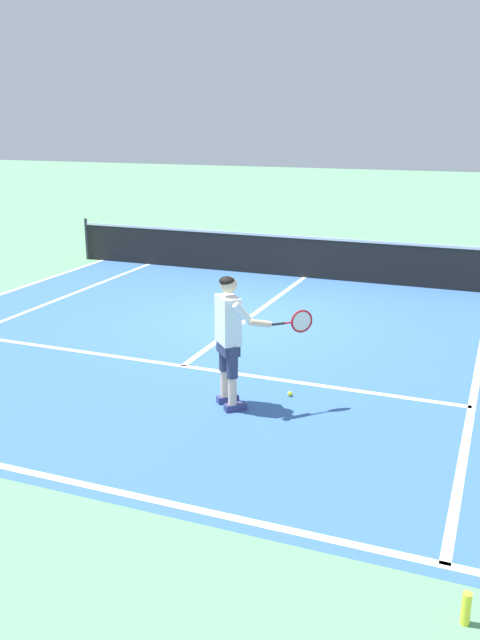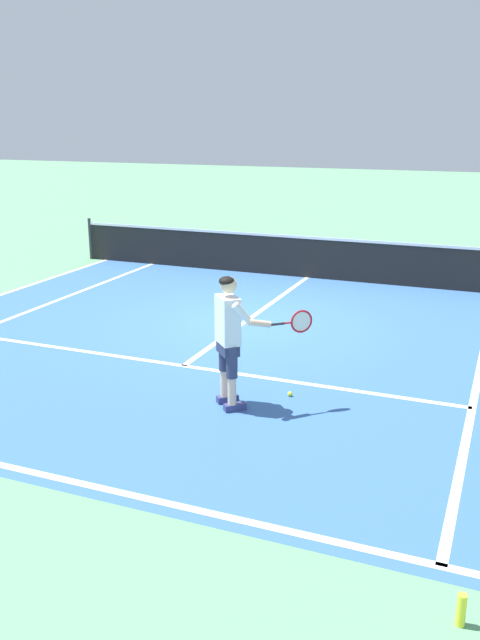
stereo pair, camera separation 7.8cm
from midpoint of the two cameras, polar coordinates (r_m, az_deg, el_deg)
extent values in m
plane|color=#609E70|center=(12.38, 0.09, -0.18)|extent=(80.00, 80.00, 0.00)
cube|color=#3866A8|center=(11.49, -1.76, -1.51)|extent=(10.98, 10.26, 0.00)
cube|color=white|center=(7.57, -17.04, -12.18)|extent=(10.98, 0.10, 0.01)
cube|color=white|center=(10.23, -5.02, -3.85)|extent=(8.23, 0.10, 0.01)
cube|color=white|center=(13.02, 1.25, 0.68)|extent=(0.10, 6.40, 0.01)
cube|color=white|center=(13.59, -17.91, 0.54)|extent=(0.10, 9.86, 0.01)
cube|color=white|center=(10.63, 19.11, -3.94)|extent=(0.10, 9.86, 0.01)
cylinder|color=#333338|center=(18.40, -12.83, 6.63)|extent=(0.08, 0.08, 1.07)
cube|color=black|center=(15.88, 5.31, 5.16)|extent=(11.84, 0.02, 0.91)
cube|color=white|center=(15.79, 5.36, 6.89)|extent=(11.84, 0.03, 0.06)
cube|color=navy|center=(8.93, -1.29, -6.61)|extent=(0.28, 0.27, 0.09)
cube|color=navy|center=(8.69, -0.65, -7.29)|extent=(0.28, 0.27, 0.09)
cylinder|color=beige|center=(8.83, -1.55, -5.31)|extent=(0.11, 0.11, 0.36)
cylinder|color=#2D3351|center=(8.70, -1.57, -2.95)|extent=(0.14, 0.14, 0.41)
cylinder|color=beige|center=(8.59, -0.91, -5.95)|extent=(0.11, 0.11, 0.36)
cylinder|color=#2D3351|center=(8.45, -0.92, -3.54)|extent=(0.14, 0.14, 0.41)
cube|color=#2D3351|center=(8.52, -1.25, -2.19)|extent=(0.38, 0.39, 0.20)
cube|color=white|center=(8.41, -1.27, 0.00)|extent=(0.42, 0.43, 0.60)
cylinder|color=beige|center=(8.65, -1.81, 0.10)|extent=(0.09, 0.09, 0.62)
cylinder|color=white|center=(8.17, -0.04, 0.59)|extent=(0.25, 0.24, 0.29)
cylinder|color=beige|center=(8.24, 1.42, -0.28)|extent=(0.27, 0.26, 0.14)
sphere|color=beige|center=(8.30, -1.22, 2.96)|extent=(0.21, 0.21, 0.21)
ellipsoid|color=black|center=(8.28, -1.36, 3.28)|extent=(0.28, 0.28, 0.12)
cylinder|color=#232326|center=(8.32, 2.85, -0.34)|extent=(0.17, 0.16, 0.03)
cylinder|color=red|center=(8.38, 3.79, -0.23)|extent=(0.09, 0.09, 0.02)
torus|color=red|center=(8.46, 4.93, -0.10)|extent=(0.23, 0.22, 0.30)
cylinder|color=silver|center=(8.46, 4.93, -0.10)|extent=(0.19, 0.17, 0.25)
sphere|color=#CCE02D|center=(9.13, 3.96, -6.18)|extent=(0.07, 0.07, 0.07)
cylinder|color=yellow|center=(5.60, 17.99, -21.99)|extent=(0.07, 0.07, 0.26)
camera|label=1|loc=(0.04, -90.25, -0.07)|focal=38.24mm
camera|label=2|loc=(0.04, 89.75, 0.07)|focal=38.24mm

